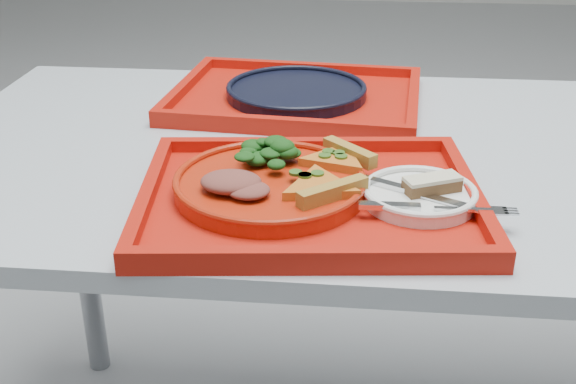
% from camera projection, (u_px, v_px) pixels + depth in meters
% --- Properties ---
extents(table, '(1.60, 0.80, 0.75)m').
position_uv_depth(table, '(417.00, 192.00, 1.18)').
color(table, '#A5AEB9').
rests_on(table, ground).
extents(tray_main, '(0.48, 0.39, 0.01)m').
position_uv_depth(tray_main, '(310.00, 202.00, 0.97)').
color(tray_main, '#AA1408').
rests_on(tray_main, table).
extents(tray_far, '(0.48, 0.39, 0.01)m').
position_uv_depth(tray_far, '(296.00, 100.00, 1.35)').
color(tray_far, '#AA1408').
rests_on(tray_far, table).
extents(dinner_plate, '(0.26, 0.26, 0.02)m').
position_uv_depth(dinner_plate, '(270.00, 187.00, 0.98)').
color(dinner_plate, '#AB210B').
rests_on(dinner_plate, tray_main).
extents(side_plate, '(0.15, 0.15, 0.01)m').
position_uv_depth(side_plate, '(419.00, 198.00, 0.95)').
color(side_plate, white).
rests_on(side_plate, tray_main).
extents(navy_plate, '(0.26, 0.26, 0.02)m').
position_uv_depth(navy_plate, '(296.00, 93.00, 1.34)').
color(navy_plate, black).
rests_on(navy_plate, tray_far).
extents(pizza_slice_a, '(0.15, 0.15, 0.02)m').
position_uv_depth(pizza_slice_a, '(319.00, 183.00, 0.94)').
color(pizza_slice_a, gold).
rests_on(pizza_slice_a, dinner_plate).
extents(pizza_slice_b, '(0.14, 0.14, 0.02)m').
position_uv_depth(pizza_slice_b, '(336.00, 157.00, 1.02)').
color(pizza_slice_b, gold).
rests_on(pizza_slice_b, dinner_plate).
extents(salad_heap, '(0.08, 0.07, 0.04)m').
position_uv_depth(salad_heap, '(265.00, 152.00, 1.01)').
color(salad_heap, black).
rests_on(salad_heap, dinner_plate).
extents(meat_portion, '(0.08, 0.06, 0.02)m').
position_uv_depth(meat_portion, '(231.00, 182.00, 0.94)').
color(meat_portion, brown).
rests_on(meat_portion, dinner_plate).
extents(dessert_bar, '(0.08, 0.06, 0.02)m').
position_uv_depth(dessert_bar, '(432.00, 184.00, 0.95)').
color(dessert_bar, '#4F351A').
rests_on(dessert_bar, side_plate).
extents(knife, '(0.17, 0.10, 0.01)m').
position_uv_depth(knife, '(420.00, 193.00, 0.94)').
color(knife, silver).
rests_on(knife, side_plate).
extents(fork, '(0.19, 0.03, 0.01)m').
position_uv_depth(fork, '(433.00, 208.00, 0.90)').
color(fork, silver).
rests_on(fork, side_plate).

